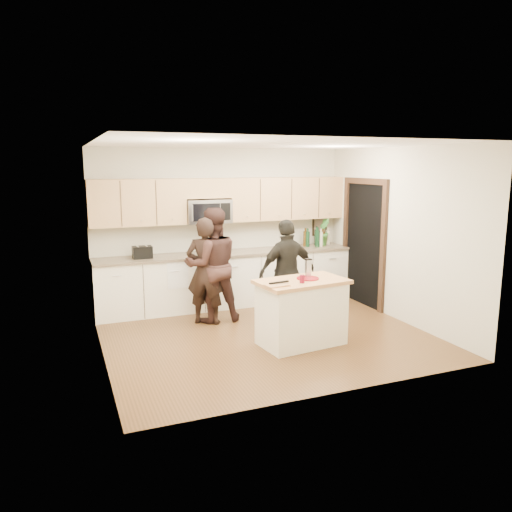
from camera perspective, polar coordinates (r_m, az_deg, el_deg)
name	(u,v)px	position (r m, az deg, el deg)	size (l,w,h in m)	color
floor	(265,335)	(7.30, 1.09, -9.01)	(4.50, 4.50, 0.00)	brown
room_shell	(266,216)	(6.92, 1.14, 4.62)	(4.52, 4.02, 2.71)	beige
back_cabinetry	(228,279)	(8.69, -3.23, -2.60)	(4.50, 0.66, 0.94)	white
upper_cabinetry	(226,199)	(8.64, -3.42, 6.52)	(4.50, 0.33, 0.75)	tan
microwave	(208,211)	(8.52, -5.53, 5.13)	(0.76, 0.41, 0.40)	silver
doorway	(364,239)	(8.84, 12.24, 1.92)	(0.06, 1.25, 2.20)	black
framed_picture	(320,226)	(9.60, 7.27, 3.47)	(0.30, 0.03, 0.38)	black
dish_towel	(176,266)	(8.20, -9.14, -1.17)	(0.34, 0.60, 0.48)	white
island	(301,312)	(6.85, 5.21, -6.37)	(1.27, 0.84, 0.90)	white
red_plate	(308,278)	(6.81, 5.93, -2.55)	(0.30, 0.30, 0.02)	maroon
box_grater	(308,267)	(6.88, 5.98, -1.28)	(0.09, 0.07, 0.24)	silver
drink_glass	(302,279)	(6.56, 5.29, -2.63)	(0.07, 0.07, 0.11)	maroon
cutting_board	(277,285)	(6.39, 2.38, -3.35)	(0.29, 0.20, 0.02)	#B9834D
tongs	(279,282)	(6.46, 2.64, -3.03)	(0.28, 0.03, 0.02)	black
knife	(281,284)	(6.41, 2.85, -3.20)	(0.22, 0.02, 0.01)	silver
toaster	(142,252)	(8.23, -12.86, 0.42)	(0.31, 0.20, 0.20)	black
bottle_cluster	(317,237)	(9.28, 6.99, 2.19)	(0.58, 0.28, 0.36)	black
orchid	(322,231)	(9.34, 7.61, 2.80)	(0.29, 0.23, 0.53)	#3A7D32
woman_left	(206,271)	(7.66, -5.77, -1.71)	(0.60, 0.40, 1.65)	black
woman_center	(212,265)	(7.75, -5.01, -1.05)	(0.87, 0.68, 1.78)	black
woman_right	(287,272)	(7.64, 3.58, -1.84)	(0.95, 0.39, 1.62)	black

